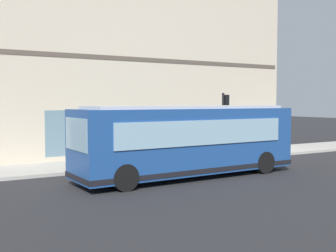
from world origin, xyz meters
name	(u,v)px	position (x,y,z in m)	size (l,w,h in m)	color
ground	(222,171)	(0.00, 0.00, 0.00)	(120.00, 120.00, 0.00)	#262628
sidewalk_curb	(174,159)	(4.36, 0.00, 0.07)	(3.51, 40.00, 0.15)	#B2ADA3
building_corner	(131,73)	(9.92, 0.00, 5.14)	(7.66, 18.97, 10.29)	beige
city_bus_nearside	(188,141)	(-0.39, 2.16, 1.55)	(2.91, 10.13, 3.07)	#1E478C
traffic_light_near_corner	(225,112)	(3.20, -2.65, 2.65)	(0.32, 0.49, 3.59)	black
fire_hydrant	(236,148)	(3.73, -3.90, 0.51)	(0.35, 0.35, 0.74)	yellow
pedestrian_by_light_pole	(211,137)	(4.28, -2.50, 1.17)	(0.32, 0.32, 1.76)	black
pedestrian_near_building_entrance	(135,142)	(4.55, 2.31, 1.10)	(0.32, 0.32, 1.66)	silver
pedestrian_walking_along_curb	(173,143)	(3.36, 0.66, 1.06)	(0.32, 0.32, 1.60)	#B23338
pedestrian_near_hydrant	(96,146)	(3.57, 4.84, 1.14)	(0.32, 0.32, 1.71)	#B23338
newspaper_vending_box	(125,155)	(3.42, 3.38, 0.60)	(0.44, 0.43, 0.90)	#197233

